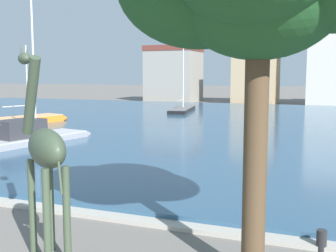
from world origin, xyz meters
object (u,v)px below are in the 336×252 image
(sailboat_orange, at_px, (31,121))
(giraffe_statue, at_px, (45,151))
(mooring_bollard, at_px, (321,240))
(sailboat_black, at_px, (183,110))
(sailboat_grey, at_px, (35,137))

(sailboat_orange, bearing_deg, giraffe_statue, -49.98)
(mooring_bollard, bearing_deg, giraffe_statue, -154.97)
(giraffe_statue, bearing_deg, mooring_bollard, 25.03)
(sailboat_orange, height_order, mooring_bollard, sailboat_orange)
(sailboat_black, bearing_deg, sailboat_orange, -116.97)
(giraffe_statue, distance_m, mooring_bollard, 6.66)
(sailboat_orange, distance_m, mooring_bollard, 28.13)
(giraffe_statue, height_order, mooring_bollard, giraffe_statue)
(sailboat_grey, height_order, sailboat_orange, sailboat_grey)
(giraffe_statue, xyz_separation_m, mooring_bollard, (5.70, 2.66, -2.19))
(sailboat_orange, bearing_deg, mooring_bollard, -37.50)
(giraffe_statue, xyz_separation_m, sailboat_grey, (-10.05, 12.10, -1.92))
(sailboat_grey, height_order, mooring_bollard, sailboat_grey)
(giraffe_statue, xyz_separation_m, sailboat_orange, (-16.62, 19.79, -2.01))
(giraffe_statue, distance_m, sailboat_orange, 25.92)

